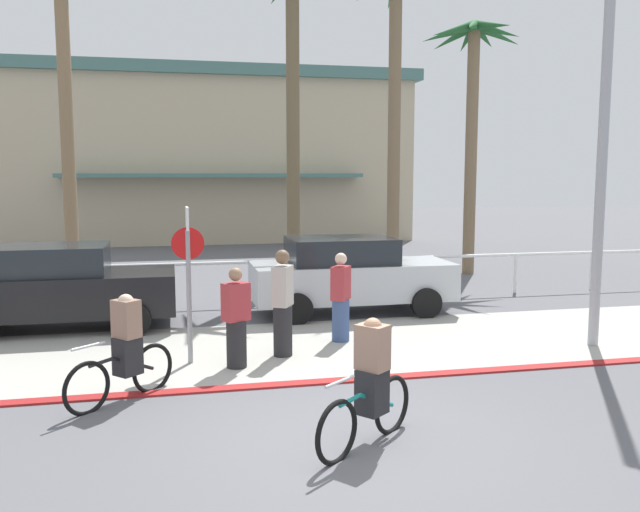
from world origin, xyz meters
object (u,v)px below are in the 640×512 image
at_px(stop_sign_bike_lane, 188,262).
at_px(streetlight_curb, 614,103).
at_px(palm_tree_5, 472,81).
at_px(cyclist_teal_0, 370,385).
at_px(pedestrian_1, 236,323).
at_px(car_black_1, 58,287).
at_px(cyclist_black_1, 125,351).
at_px(pedestrian_0, 341,301).
at_px(palm_tree_3, 293,56).
at_px(pedestrian_2, 283,307).
at_px(palm_tree_2, 62,41).
at_px(car_silver_2, 349,274).
at_px(palm_tree_4, 395,47).

relative_size(stop_sign_bike_lane, streetlight_curb, 0.34).
bearing_deg(palm_tree_5, cyclist_teal_0, -119.39).
relative_size(palm_tree_5, pedestrian_1, 4.68).
bearing_deg(palm_tree_5, streetlight_curb, -99.90).
xyz_separation_m(car_black_1, cyclist_teal_0, (4.37, -6.78, -0.18)).
distance_m(streetlight_curb, palm_tree_5, 9.13).
distance_m(car_black_1, cyclist_black_1, 4.87).
bearing_deg(pedestrian_1, cyclist_black_1, -144.14).
relative_size(palm_tree_5, cyclist_teal_0, 5.07).
bearing_deg(pedestrian_0, stop_sign_bike_lane, -162.47).
height_order(palm_tree_3, pedestrian_2, palm_tree_3).
relative_size(streetlight_curb, palm_tree_3, 0.89).
xyz_separation_m(palm_tree_2, palm_tree_5, (11.62, -0.30, -0.74)).
distance_m(car_black_1, car_silver_2, 6.04).
relative_size(streetlight_curb, pedestrian_0, 4.53).
height_order(car_silver_2, cyclist_black_1, car_silver_2).
height_order(streetlight_curb, pedestrian_0, streetlight_curb).
bearing_deg(stop_sign_bike_lane, palm_tree_2, 109.13).
height_order(pedestrian_0, pedestrian_2, pedestrian_2).
relative_size(car_black_1, pedestrian_2, 2.41).
relative_size(palm_tree_4, car_silver_2, 1.98).
height_order(palm_tree_3, pedestrian_0, palm_tree_3).
bearing_deg(cyclist_black_1, streetlight_curb, 6.81).
bearing_deg(car_black_1, stop_sign_bike_lane, -50.79).
bearing_deg(palm_tree_2, car_silver_2, -38.51).
distance_m(palm_tree_2, cyclist_black_1, 11.89).
distance_m(palm_tree_3, car_black_1, 8.78).
xyz_separation_m(palm_tree_3, pedestrian_0, (-0.31, -6.43, -5.43)).
xyz_separation_m(car_black_1, pedestrian_1, (3.18, -3.43, -0.12)).
bearing_deg(car_black_1, palm_tree_4, 28.63).
height_order(streetlight_curb, palm_tree_2, palm_tree_2).
height_order(cyclist_black_1, pedestrian_1, pedestrian_1).
height_order(palm_tree_4, pedestrian_0, palm_tree_4).
bearing_deg(pedestrian_1, pedestrian_0, 32.20).
bearing_deg(palm_tree_5, palm_tree_3, -170.54).
relative_size(streetlight_curb, pedestrian_1, 4.62).
bearing_deg(cyclist_teal_0, palm_tree_5, 60.61).
xyz_separation_m(stop_sign_bike_lane, pedestrian_1, (0.71, -0.41, -0.93)).
relative_size(car_black_1, car_silver_2, 1.00).
relative_size(cyclist_teal_0, pedestrian_0, 0.91).
relative_size(stop_sign_bike_lane, palm_tree_2, 0.29).
bearing_deg(palm_tree_4, cyclist_black_1, -126.89).
height_order(palm_tree_2, palm_tree_5, palm_tree_2).
bearing_deg(pedestrian_1, palm_tree_5, 47.40).
relative_size(cyclist_teal_0, pedestrian_2, 0.82).
height_order(streetlight_curb, palm_tree_3, palm_tree_3).
distance_m(stop_sign_bike_lane, streetlight_curb, 7.60).
distance_m(palm_tree_2, palm_tree_5, 11.65).
xyz_separation_m(cyclist_teal_0, pedestrian_0, (0.84, 4.62, 0.07)).
height_order(palm_tree_4, car_silver_2, palm_tree_4).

